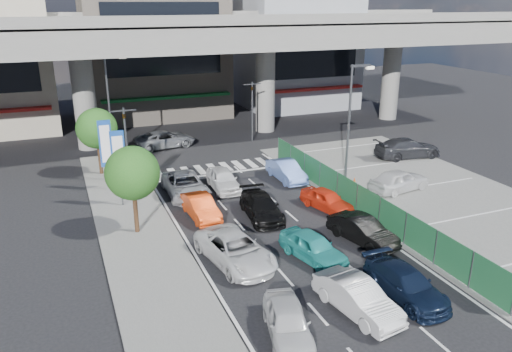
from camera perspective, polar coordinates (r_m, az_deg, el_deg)
name	(u,v)px	position (r m, az deg, el deg)	size (l,w,h in m)	color
ground	(289,243)	(25.79, 3.77, -7.62)	(120.00, 120.00, 0.00)	black
parking_lot	(434,199)	(33.09, 19.68, -2.44)	(12.00, 28.00, 0.06)	#60605E
sidewalk_left	(138,232)	(27.42, -13.38, -6.28)	(4.00, 30.00, 0.12)	#60605E
fence_run	(367,205)	(28.68, 12.55, -3.21)	(0.16, 22.00, 1.80)	#1F5B34
expressway	(178,38)	(43.92, -8.90, 15.34)	(64.00, 14.00, 10.75)	slate
building_center	(154,44)	(54.71, -11.61, 14.60)	(14.00, 10.90, 15.00)	gray
building_east	(296,54)	(59.01, 4.56, 13.78)	(12.00, 10.90, 12.00)	gray
traffic_light_left	(125,127)	(33.77, -14.75, 5.46)	(1.60, 1.24, 5.20)	#595B60
traffic_light_right	(252,97)	(43.31, -0.44, 9.06)	(1.60, 1.24, 5.20)	#595B60
street_lamp_right	(352,116)	(32.51, 10.87, 6.74)	(1.65, 0.22, 8.00)	#595B60
street_lamp_left	(111,98)	(39.43, -16.26, 8.51)	(1.65, 0.22, 8.00)	#595B60
signboard_near	(119,158)	(30.04, -15.43, 1.98)	(0.80, 0.14, 4.70)	#595B60
signboard_far	(106,146)	(32.88, -16.79, 3.33)	(0.80, 0.14, 4.70)	#595B60
tree_near	(132,173)	(26.18, -13.94, 0.30)	(2.80, 2.80, 4.80)	#382314
tree_far	(97,129)	(36.18, -17.74, 5.18)	(2.80, 2.80, 4.80)	#382314
van_white_back_left	(288,321)	(18.99, 3.64, -16.25)	(1.50, 3.72, 1.27)	silver
hatch_white_back_mid	(357,297)	(20.56, 11.51, -13.44)	(1.43, 4.09, 1.35)	silver
minivan_navy_back	(406,284)	(22.01, 16.75, -11.71)	(1.75, 4.31, 1.25)	black
sedan_white_mid_left	(235,249)	(23.62, -2.39, -8.39)	(2.29, 4.97, 1.38)	silver
taxi_teal_mid	(313,247)	(24.07, 6.53, -8.05)	(1.54, 3.83, 1.31)	teal
hatch_black_mid_right	(363,230)	(26.08, 12.09, -6.10)	(1.40, 4.01, 1.32)	black
taxi_orange_left	(201,207)	(28.55, -6.35, -3.54)	(1.33, 3.80, 1.25)	#E94514
sedan_black_mid	(261,207)	(28.38, 0.62, -3.54)	(1.79, 4.39, 1.28)	black
taxi_orange_right	(327,200)	(29.74, 8.08, -2.70)	(1.44, 3.57, 1.22)	red
wagon_silver_front_left	(185,185)	(31.80, -8.13, -1.06)	(2.29, 4.97, 1.38)	#A7AAAE
sedan_white_front_mid	(223,179)	(32.60, -3.77, -0.40)	(1.61, 3.99, 1.36)	white
kei_truck_front_right	(286,171)	(34.32, 3.47, 0.61)	(1.42, 4.07, 1.34)	#5E7FCB
crossing_wagon_silver	(165,139)	(42.75, -10.35, 4.17)	(2.34, 5.07, 1.41)	#939699
parked_sedan_white	(399,180)	(33.42, 16.05, -0.46)	(1.69, 4.21, 1.43)	silver
parked_sedan_dgrey	(408,148)	(40.81, 16.94, 3.08)	(2.13, 5.24, 1.52)	#292A2E
traffic_cone	(354,182)	(33.41, 11.17, -0.72)	(0.37, 0.37, 0.72)	#D94B0C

